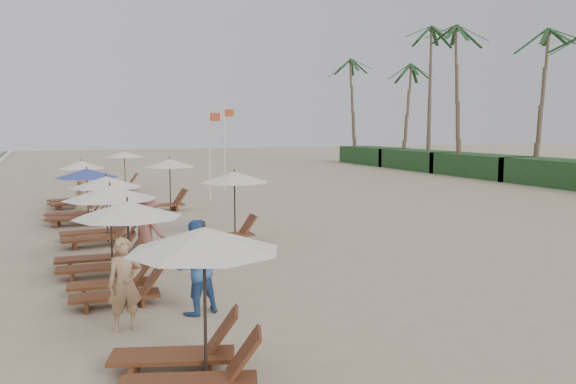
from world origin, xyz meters
name	(u,v)px	position (x,y,z in m)	size (l,w,h in m)	color
ground	(371,281)	(0.00, 0.00, 0.00)	(160.00, 160.00, 0.00)	tan
shrub_hedge	(566,173)	(22.00, 14.50, 0.80)	(3.20, 53.00, 1.60)	#193D1C
palm_row	(561,21)	(21.91, 15.40, 9.91)	(7.00, 52.00, 12.30)	brown
lounger_station_0	(190,305)	(-5.30, -3.99, 1.17)	(2.55, 2.29, 2.28)	brown
lounger_station_1	(119,247)	(-5.73, 0.68, 1.15)	(2.50, 2.30, 2.12)	brown
lounger_station_2	(102,229)	(-5.85, 3.30, 1.12)	(2.64, 2.34, 2.20)	brown
lounger_station_3	(98,211)	(-5.60, 7.24, 1.02)	(2.63, 2.23, 2.11)	brown
lounger_station_4	(80,197)	(-5.92, 11.54, 0.99)	(2.84, 2.39, 2.07)	brown
lounger_station_5	(75,186)	(-5.82, 16.35, 0.95)	(2.63, 2.48, 2.08)	brown
inland_station_0	(231,197)	(-1.66, 5.97, 1.44)	(2.57, 2.24, 2.22)	brown
inland_station_1	(166,180)	(-2.24, 13.67, 1.35)	(2.75, 2.24, 2.22)	brown
inland_station_2	(121,168)	(-3.09, 22.51, 1.29)	(2.83, 2.24, 2.22)	brown
beachgoer_near	(125,284)	(-5.88, -1.30, 0.85)	(0.62, 0.41, 1.70)	tan
beachgoer_mid_a	(195,267)	(-4.48, -0.87, 0.94)	(0.91, 0.71, 1.88)	#325B98
beachgoer_mid_b	(147,231)	(-4.69, 3.64, 0.93)	(1.20, 0.69, 1.85)	#8C5347
beachgoer_far_b	(83,194)	(-5.66, 14.03, 0.82)	(0.80, 0.52, 1.64)	tan
flag_pole_near	(210,150)	(0.40, 16.05, 2.49)	(0.59, 0.08, 4.49)	silver
flag_pole_far	(225,145)	(2.17, 19.55, 2.63)	(0.60, 0.08, 4.76)	silver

